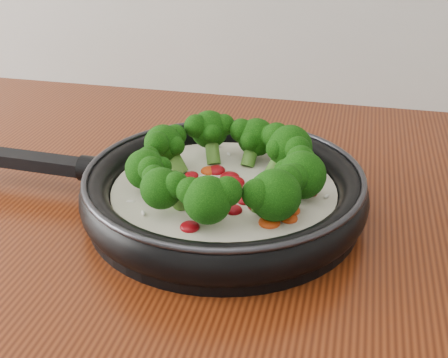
# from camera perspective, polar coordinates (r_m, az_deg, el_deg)

# --- Properties ---
(skillet) EXTENTS (0.58, 0.38, 0.10)m
(skillet) POSITION_cam_1_polar(r_m,az_deg,el_deg) (0.74, -0.05, -0.75)
(skillet) COLOR black
(skillet) RESTS_ON counter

